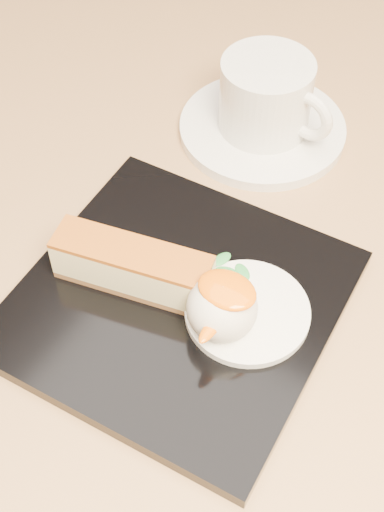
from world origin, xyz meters
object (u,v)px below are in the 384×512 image
Objects in this scene: cheesecake at (133,267)px; ice_cream_scoop at (222,308)px; table at (184,311)px; dessert_plate at (177,303)px; saucer at (262,129)px; coffee_cup at (268,95)px.

ice_cream_scoop is at bearing -12.57° from cheesecake.
dessert_plate is (0.05, -0.09, 0.16)m from table.
ice_cream_scoop is 0.33× the size of saucer.
cheesecake is 2.44× the size of ice_cream_scoop.
saucer is 0.04m from coffee_cup.
cheesecake is at bearing -88.56° from saucer.
table is 16.27× the size of ice_cream_scoop.
cheesecake is 0.80× the size of saucer.
coffee_cup is (0.01, 0.11, 0.20)m from table.
table is at bearing 88.11° from cheesecake.
table is 7.43× the size of coffee_cup.
cheesecake is 1.12× the size of coffee_cup.
table is at bearing 120.82° from dessert_plate.
dessert_plate is 4.47× the size of ice_cream_scoop.
saucer is (-0.08, 0.21, -0.03)m from ice_cream_scoop.
table is 0.21m from cheesecake.
ice_cream_scoop is 0.22m from coffee_cup.
coffee_cup reaches higher than cheesecake.
cheesecake is at bearing -82.43° from coffee_cup.
cheesecake is (-0.04, -0.01, 0.02)m from dessert_plate.
saucer is at bearing 101.23° from dessert_plate.
saucer is at bearing 83.85° from table.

